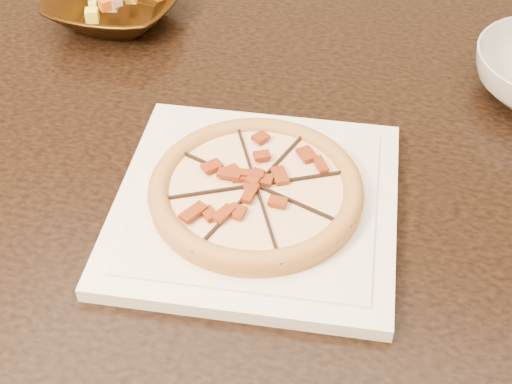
# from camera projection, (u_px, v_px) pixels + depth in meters

# --- Properties ---
(dining_table) EXTENTS (1.50, 1.03, 0.75)m
(dining_table) POSITION_uv_depth(u_px,v_px,m) (226.00, 172.00, 1.04)
(dining_table) COLOR black
(dining_table) RESTS_ON floor
(plate) EXTENTS (0.37, 0.37, 0.02)m
(plate) POSITION_uv_depth(u_px,v_px,m) (256.00, 204.00, 0.84)
(plate) COLOR white
(plate) RESTS_ON dining_table
(pizza) EXTENTS (0.25, 0.25, 0.03)m
(pizza) POSITION_uv_depth(u_px,v_px,m) (256.00, 190.00, 0.83)
(pizza) COLOR #CC8C3D
(pizza) RESTS_ON plate
(bronze_bowl) EXTENTS (0.22, 0.22, 0.05)m
(bronze_bowl) POSITION_uv_depth(u_px,v_px,m) (115.00, 6.00, 1.15)
(bronze_bowl) COLOR #3B240B
(bronze_bowl) RESTS_ON dining_table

